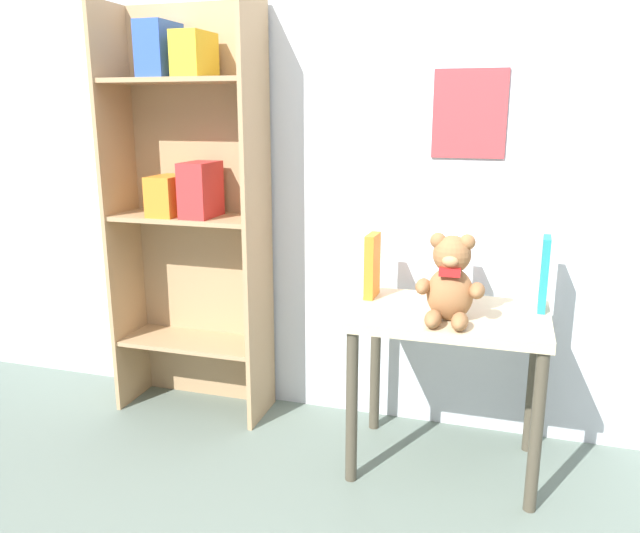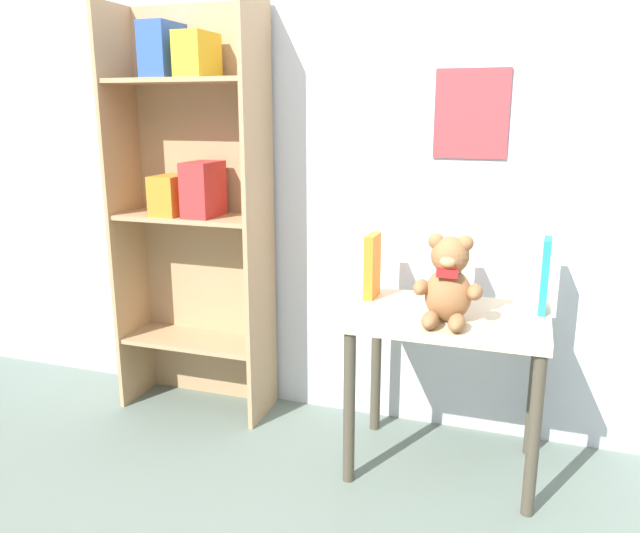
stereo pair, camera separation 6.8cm
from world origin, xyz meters
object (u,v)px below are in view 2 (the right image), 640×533
book_standing_teal (545,276)px  book_standing_pink (455,273)px  bookshelf_side (194,192)px  display_table (448,338)px  book_standing_orange (372,266)px  teddy_bear (448,283)px

book_standing_teal → book_standing_pink: bearing=-178.1°
book_standing_teal → bookshelf_side: bearing=178.7°
display_table → book_standing_pink: book_standing_pink is taller
book_standing_pink → display_table: bearing=-89.7°
bookshelf_side → display_table: bearing=-10.1°
display_table → book_standing_orange: 0.37m
book_standing_orange → book_standing_pink: bearing=4.6°
display_table → book_standing_pink: (0.00, 0.11, 0.20)m
bookshelf_side → teddy_bear: 1.12m
display_table → book_standing_teal: (0.29, 0.11, 0.22)m
teddy_bear → book_standing_pink: teddy_bear is taller
bookshelf_side → teddy_bear: bearing=-15.2°
bookshelf_side → teddy_bear: (1.07, -0.29, -0.21)m
teddy_bear → bookshelf_side: bearing=164.8°
bookshelf_side → book_standing_teal: bookshelf_side is taller
book_standing_pink → book_standing_teal: size_ratio=0.89×
teddy_bear → display_table: bearing=90.8°
display_table → teddy_bear: bearing=-89.2°
bookshelf_side → display_table: 1.16m
teddy_bear → book_standing_teal: (0.29, 0.21, -0.00)m
display_table → book_standing_teal: bearing=20.1°
book_standing_pink → book_standing_teal: bearing=0.1°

